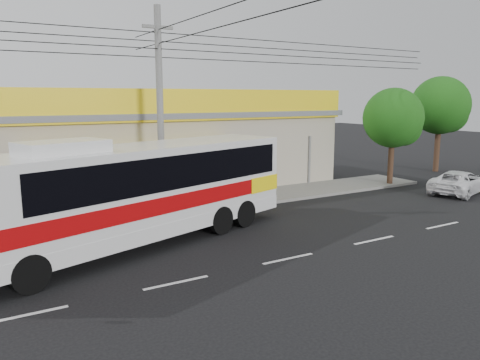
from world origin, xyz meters
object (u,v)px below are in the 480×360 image
(motorbike_red, at_px, (46,214))
(utility_pole, at_px, (158,44))
(coach_bus, at_px, (141,187))
(tree_near, at_px, (395,120))
(white_car, at_px, (459,182))
(tree_far, at_px, (442,107))

(motorbike_red, bearing_deg, utility_pole, -67.97)
(coach_bus, bearing_deg, tree_near, -6.59)
(white_car, bearing_deg, coach_bus, 73.92)
(utility_pole, xyz_separation_m, tree_far, (21.78, 1.66, -3.00))
(tree_far, bearing_deg, white_car, -135.68)
(motorbike_red, xyz_separation_m, tree_far, (26.82, 1.84, 3.89))
(motorbike_red, height_order, utility_pole, utility_pole)
(tree_near, bearing_deg, utility_pole, 177.73)
(utility_pole, bearing_deg, tree_near, -2.27)
(tree_near, bearing_deg, motorbike_red, 178.85)
(motorbike_red, relative_size, tree_far, 0.30)
(coach_bus, distance_m, white_car, 18.26)
(white_car, relative_size, utility_pole, 0.13)
(tree_near, xyz_separation_m, tree_far, (7.31, 2.23, 0.62))
(utility_pole, bearing_deg, white_car, -14.45)
(motorbike_red, xyz_separation_m, white_car, (20.93, -3.91, -0.05))
(coach_bus, relative_size, motorbike_red, 6.50)
(white_car, xyz_separation_m, tree_far, (5.89, 5.75, 3.94))
(coach_bus, xyz_separation_m, tree_near, (16.79, 3.35, 1.83))
(tree_far, bearing_deg, tree_near, -163.02)
(motorbike_red, distance_m, tree_far, 27.16)
(tree_near, distance_m, tree_far, 7.66)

